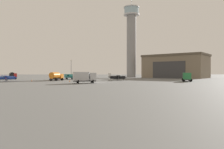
# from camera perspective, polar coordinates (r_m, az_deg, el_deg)

# --- Properties ---
(ground_plane) EXTENTS (400.00, 400.00, 0.00)m
(ground_plane) POSITION_cam_1_polar(r_m,az_deg,el_deg) (62.48, -3.60, -2.11)
(ground_plane) COLOR #60605E
(control_tower) EXTENTS (8.80, 8.80, 43.84)m
(control_tower) POSITION_cam_1_polar(r_m,az_deg,el_deg) (121.76, 5.25, 9.87)
(control_tower) COLOR gray
(control_tower) RESTS_ON ground_plane
(hangar) EXTENTS (35.32, 33.96, 11.94)m
(hangar) POSITION_cam_1_polar(r_m,az_deg,el_deg) (114.22, 16.74, 2.13)
(hangar) COLOR #7A6B56
(hangar) RESTS_ON ground_plane
(airplane_black) EXTENTS (7.06, 8.99, 2.65)m
(airplane_black) POSITION_cam_1_polar(r_m,az_deg,el_deg) (78.37, 1.50, -0.64)
(airplane_black) COLOR black
(airplane_black) RESTS_ON ground_plane
(airplane_teal) EXTENTS (9.08, 8.13, 3.08)m
(airplane_teal) POSITION_cam_1_polar(r_m,az_deg,el_deg) (89.81, -11.43, -0.36)
(airplane_teal) COLOR teal
(airplane_teal) RESTS_ON ground_plane
(airplane_blue) EXTENTS (6.73, 8.06, 2.61)m
(airplane_blue) POSITION_cam_1_polar(r_m,az_deg,el_deg) (79.47, -26.66, -0.71)
(airplane_blue) COLOR #2847A8
(airplane_blue) RESTS_ON ground_plane
(truck_box_silver) EXTENTS (6.48, 4.19, 3.06)m
(truck_box_silver) POSITION_cam_1_polar(r_m,az_deg,el_deg) (57.60, -7.54, -0.63)
(truck_box_silver) COLOR #38383D
(truck_box_silver) RESTS_ON ground_plane
(truck_box_green) EXTENTS (4.49, 7.19, 2.80)m
(truck_box_green) POSITION_cam_1_polar(r_m,az_deg,el_deg) (72.16, 19.54, -0.50)
(truck_box_green) COLOR #38383D
(truck_box_green) RESTS_ON ground_plane
(truck_fuel_tanker_orange) EXTENTS (4.35, 6.02, 2.97)m
(truck_fuel_tanker_orange) POSITION_cam_1_polar(r_m,az_deg,el_deg) (76.22, -14.88, -0.41)
(truck_fuel_tanker_orange) COLOR #38383D
(truck_fuel_tanker_orange) RESTS_ON ground_plane
(truck_fuel_tanker_black) EXTENTS (4.74, 6.26, 2.91)m
(truck_fuel_tanker_black) POSITION_cam_1_polar(r_m,az_deg,el_deg) (97.77, -25.37, -0.23)
(truck_fuel_tanker_black) COLOR #38383D
(truck_fuel_tanker_black) RESTS_ON ground_plane
(car_teal) EXTENTS (3.32, 4.46, 1.37)m
(car_teal) POSITION_cam_1_polar(r_m,az_deg,el_deg) (91.87, 1.31, -0.76)
(car_teal) COLOR teal
(car_teal) RESTS_ON ground_plane
(light_post_west) EXTENTS (0.44, 0.44, 9.22)m
(light_post_west) POSITION_cam_1_polar(r_m,az_deg,el_deg) (107.12, -10.97, 1.96)
(light_post_west) COLOR #38383D
(light_post_west) RESTS_ON ground_plane
(traffic_cone_near_left) EXTENTS (0.36, 0.36, 0.58)m
(traffic_cone_near_left) POSITION_cam_1_polar(r_m,az_deg,el_deg) (66.63, -11.32, -1.71)
(traffic_cone_near_left) COLOR black
(traffic_cone_near_left) RESTS_ON ground_plane
(traffic_cone_near_right) EXTENTS (0.36, 0.36, 0.66)m
(traffic_cone_near_right) POSITION_cam_1_polar(r_m,az_deg,el_deg) (72.77, -20.85, -1.51)
(traffic_cone_near_right) COLOR black
(traffic_cone_near_right) RESTS_ON ground_plane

